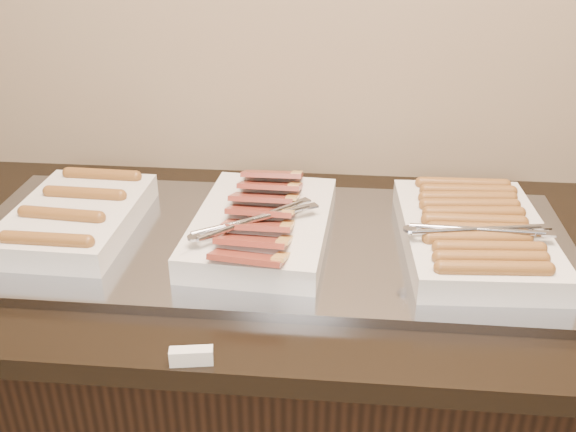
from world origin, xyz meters
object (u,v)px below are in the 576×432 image
Objects in this scene: counter at (269,412)px; dish_left at (76,216)px; dish_center at (262,224)px; dish_right at (474,233)px; warming_tray at (268,242)px.

counter is 5.83× the size of dish_left.
dish_left reaches higher than counter.
dish_center reaches higher than dish_right.
dish_right reaches higher than dish_left.
warming_tray is at bearing 0.00° from counter.
warming_tray is 0.40m from dish_right.
counter is 1.72× the size of warming_tray.
dish_right is (0.79, -0.00, 0.01)m from dish_left.
counter is at bearing 176.82° from dish_right.
dish_center is at bearing 177.33° from dish_right.
dish_left is 0.86× the size of dish_center.
dish_right is (0.41, 0.00, 0.00)m from dish_center.
dish_center reaches higher than warming_tray.
dish_left is at bearing -180.00° from warming_tray.
dish_left reaches higher than warming_tray.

